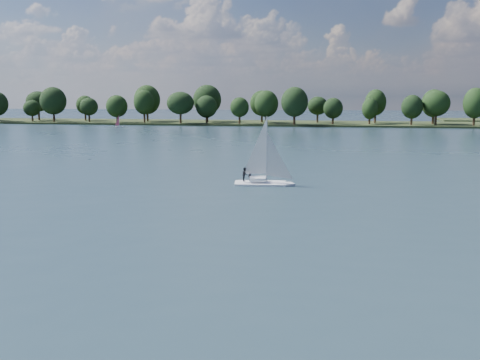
# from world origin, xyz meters

# --- Properties ---
(ground) EXTENTS (700.00, 700.00, 0.00)m
(ground) POSITION_xyz_m (0.00, 100.00, 0.00)
(ground) COLOR #233342
(ground) RESTS_ON ground
(far_shore) EXTENTS (660.00, 40.00, 1.50)m
(far_shore) POSITION_xyz_m (0.00, 212.00, 0.00)
(far_shore) COLOR black
(far_shore) RESTS_ON ground
(sailboat) EXTENTS (7.38, 2.76, 9.48)m
(sailboat) POSITION_xyz_m (-8.22, 53.47, 2.65)
(sailboat) COLOR white
(sailboat) RESTS_ON ground
(dinghy_pink) EXTENTS (3.23, 2.37, 4.81)m
(dinghy_pink) POSITION_xyz_m (-81.28, 179.91, 1.14)
(dinghy_pink) COLOR white
(dinghy_pink) RESTS_ON ground
(treeline) EXTENTS (562.19, 74.19, 17.67)m
(treeline) POSITION_xyz_m (-4.64, 207.88, 8.09)
(treeline) COLOR black
(treeline) RESTS_ON ground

